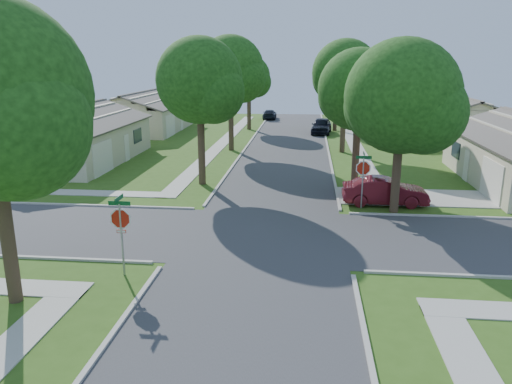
{
  "coord_description": "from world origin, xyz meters",
  "views": [
    {
      "loc": [
        1.81,
        -20.86,
        7.63
      ],
      "look_at": [
        -0.53,
        1.47,
        1.6
      ],
      "focal_mm": 35.0,
      "sensor_mm": 36.0,
      "label": 1
    }
  ],
  "objects": [
    {
      "name": "tree_ne_corner",
      "position": [
        6.36,
        4.21,
        5.59
      ],
      "size": [
        5.8,
        5.6,
        8.66
      ],
      "color": "#38281C",
      "rests_on": "ground"
    },
    {
      "name": "driveway",
      "position": [
        7.9,
        7.1,
        0.03
      ],
      "size": [
        8.8,
        3.6,
        0.05
      ],
      "primitive_type": "cube",
      "color": "#9E9B91",
      "rests_on": "ground"
    },
    {
      "name": "sidewalk_ne",
      "position": [
        6.1,
        26.0,
        0.02
      ],
      "size": [
        1.2,
        40.0,
        0.04
      ],
      "primitive_type": "cube",
      "color": "#9E9B91",
      "rests_on": "ground"
    },
    {
      "name": "tree_e_mid",
      "position": [
        4.76,
        21.01,
        6.25
      ],
      "size": [
        5.59,
        5.4,
        9.21
      ],
      "color": "#38281C",
      "rests_on": "ground"
    },
    {
      "name": "car_driveway",
      "position": [
        6.0,
        5.5,
        0.74
      ],
      "size": [
        4.49,
        1.57,
        1.48
      ],
      "primitive_type": "imported",
      "rotation": [
        0.0,
        0.0,
        1.57
      ],
      "color": "#5C121C",
      "rests_on": "ground"
    },
    {
      "name": "car_curb_west",
      "position": [
        -3.2,
        43.96,
        0.6
      ],
      "size": [
        1.76,
        4.18,
        1.2
      ],
      "primitive_type": "imported",
      "rotation": [
        0.0,
        0.0,
        3.16
      ],
      "color": "black",
      "rests_on": "ground"
    },
    {
      "name": "stop_sign_ne",
      "position": [
        4.7,
        4.7,
        2.03
      ],
      "size": [
        1.05,
        0.8,
        2.98
      ],
      "color": "gray",
      "rests_on": "ground"
    },
    {
      "name": "house_nw_far",
      "position": [
        -15.99,
        32.0,
        1.52
      ],
      "size": [
        8.42,
        13.6,
        4.23
      ],
      "color": "#B6AD8F",
      "rests_on": "ground"
    },
    {
      "name": "house_nw_near",
      "position": [
        -15.99,
        15.0,
        1.52
      ],
      "size": [
        8.42,
        13.6,
        4.23
      ],
      "color": "#B6AD8F",
      "rests_on": "ground"
    },
    {
      "name": "stop_sign_sw",
      "position": [
        -4.7,
        -4.7,
        2.03
      ],
      "size": [
        1.05,
        0.8,
        2.98
      ],
      "color": "gray",
      "rests_on": "ground"
    },
    {
      "name": "road_ns",
      "position": [
        0.0,
        0.0,
        0.0
      ],
      "size": [
        7.0,
        100.0,
        0.02
      ],
      "primitive_type": "cube",
      "color": "#333335",
      "rests_on": "ground"
    },
    {
      "name": "house_ne_far",
      "position": [
        15.99,
        29.0,
        1.52
      ],
      "size": [
        8.42,
        13.6,
        4.23
      ],
      "color": "#B6AD8F",
      "rests_on": "ground"
    },
    {
      "name": "tree_w_mid",
      "position": [
        -4.64,
        21.01,
        6.49
      ],
      "size": [
        5.8,
        5.6,
        9.56
      ],
      "color": "#38281C",
      "rests_on": "ground"
    },
    {
      "name": "tree_e_near",
      "position": [
        4.75,
        9.01,
        5.64
      ],
      "size": [
        4.97,
        4.8,
        8.28
      ],
      "color": "#38281C",
      "rests_on": "ground"
    },
    {
      "name": "sidewalk_nw",
      "position": [
        -6.1,
        26.0,
        0.02
      ],
      "size": [
        1.2,
        40.0,
        0.04
      ],
      "primitive_type": "cube",
      "color": "#9E9B91",
      "rests_on": "ground"
    },
    {
      "name": "ground",
      "position": [
        0.0,
        0.0,
        0.0
      ],
      "size": [
        100.0,
        100.0,
        0.0
      ],
      "primitive_type": "plane",
      "color": "#335517",
      "rests_on": "ground"
    },
    {
      "name": "car_curb_east",
      "position": [
        3.2,
        31.69,
        0.81
      ],
      "size": [
        2.39,
        4.93,
        1.62
      ],
      "primitive_type": "imported",
      "rotation": [
        0.0,
        0.0,
        -0.1
      ],
      "color": "black",
      "rests_on": "ground"
    },
    {
      "name": "tree_w_far",
      "position": [
        -4.65,
        34.01,
        5.51
      ],
      "size": [
        4.76,
        4.6,
        8.04
      ],
      "color": "#38281C",
      "rests_on": "ground"
    },
    {
      "name": "tree_e_far",
      "position": [
        4.75,
        34.01,
        5.98
      ],
      "size": [
        5.17,
        5.0,
        8.72
      ],
      "color": "#38281C",
      "rests_on": "ground"
    },
    {
      "name": "tree_w_near",
      "position": [
        -4.64,
        9.01,
        6.12
      ],
      "size": [
        5.38,
        5.2,
        8.97
      ],
      "color": "#38281C",
      "rests_on": "ground"
    }
  ]
}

